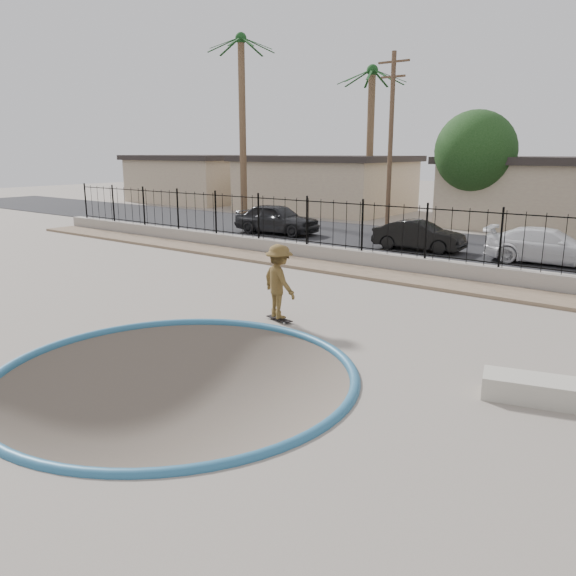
{
  "coord_description": "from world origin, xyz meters",
  "views": [
    {
      "loc": [
        7.81,
        -7.66,
        4.16
      ],
      "look_at": [
        0.41,
        2.0,
        1.21
      ],
      "focal_mm": 35.0,
      "sensor_mm": 36.0,
      "label": 1
    }
  ],
  "objects_px": {
    "skateboard": "(279,319)",
    "car_a": "(277,219)",
    "car_c": "(548,246)",
    "skater": "(279,285)",
    "concrete_ledge": "(531,389)",
    "car_b": "(419,236)"
  },
  "relations": [
    {
      "from": "skateboard",
      "to": "car_b",
      "type": "xyz_separation_m",
      "value": [
        -1.62,
        11.72,
        0.61
      ]
    },
    {
      "from": "car_a",
      "to": "skateboard",
      "type": "bearing_deg",
      "value": -145.84
    },
    {
      "from": "concrete_ledge",
      "to": "car_c",
      "type": "relative_size",
      "value": 0.35
    },
    {
      "from": "skater",
      "to": "car_c",
      "type": "bearing_deg",
      "value": -86.27
    },
    {
      "from": "skateboard",
      "to": "skater",
      "type": "bearing_deg",
      "value": -65.59
    },
    {
      "from": "concrete_ledge",
      "to": "car_b",
      "type": "xyz_separation_m",
      "value": [
        -7.94,
        12.72,
        0.47
      ]
    },
    {
      "from": "concrete_ledge",
      "to": "car_a",
      "type": "bearing_deg",
      "value": 140.82
    },
    {
      "from": "skater",
      "to": "concrete_ledge",
      "type": "relative_size",
      "value": 1.16
    },
    {
      "from": "skateboard",
      "to": "car_b",
      "type": "relative_size",
      "value": 0.21
    },
    {
      "from": "skateboard",
      "to": "car_a",
      "type": "distance_m",
      "value": 15.41
    },
    {
      "from": "car_c",
      "to": "skater",
      "type": "bearing_deg",
      "value": 157.77
    },
    {
      "from": "concrete_ledge",
      "to": "car_c",
      "type": "bearing_deg",
      "value": 102.22
    },
    {
      "from": "skateboard",
      "to": "car_c",
      "type": "height_order",
      "value": "car_c"
    },
    {
      "from": "car_b",
      "to": "skateboard",
      "type": "bearing_deg",
      "value": -176.47
    },
    {
      "from": "skater",
      "to": "car_a",
      "type": "relative_size",
      "value": 0.41
    },
    {
      "from": "concrete_ledge",
      "to": "car_b",
      "type": "distance_m",
      "value": 15.01
    },
    {
      "from": "skater",
      "to": "car_c",
      "type": "distance_m",
      "value": 12.5
    },
    {
      "from": "skateboard",
      "to": "car_c",
      "type": "distance_m",
      "value": 12.52
    },
    {
      "from": "car_a",
      "to": "car_b",
      "type": "relative_size",
      "value": 1.17
    },
    {
      "from": "skateboard",
      "to": "car_a",
      "type": "xyz_separation_m",
      "value": [
        -9.63,
        12.0,
        0.75
      ]
    },
    {
      "from": "skater",
      "to": "concrete_ledge",
      "type": "xyz_separation_m",
      "value": [
        6.32,
        -1.0,
        -0.73
      ]
    },
    {
      "from": "skater",
      "to": "skateboard",
      "type": "xyz_separation_m",
      "value": [
        -0.0,
        0.0,
        -0.87
      ]
    }
  ]
}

